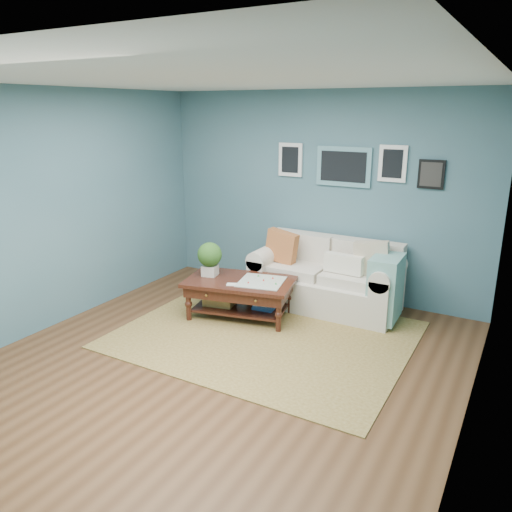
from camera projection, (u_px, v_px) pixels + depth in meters
The scene contains 4 objects.
room_shell at pixel (218, 233), 4.58m from camera, with size 5.00×5.02×2.70m.
area_rug at pixel (265, 334), 5.64m from camera, with size 3.12×2.49×0.01m, color brown.
loveseat at pixel (332, 278), 6.31m from camera, with size 1.89×0.86×0.97m.
coffee_table at pixel (235, 285), 6.05m from camera, with size 1.42×1.01×0.90m.
Camera 1 is at (2.51, -3.65, 2.47)m, focal length 35.00 mm.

